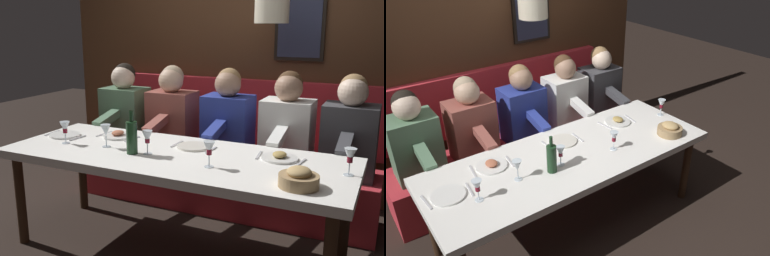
% 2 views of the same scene
% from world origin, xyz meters
% --- Properties ---
extents(ground_plane, '(12.00, 12.00, 0.00)m').
position_xyz_m(ground_plane, '(0.00, 0.00, 0.00)').
color(ground_plane, black).
extents(dining_table, '(0.90, 2.39, 0.74)m').
position_xyz_m(dining_table, '(0.00, 0.00, 0.68)').
color(dining_table, white).
rests_on(dining_table, ground_plane).
extents(banquette_bench, '(0.52, 2.59, 0.45)m').
position_xyz_m(banquette_bench, '(0.89, 0.00, 0.23)').
color(banquette_bench, red).
rests_on(banquette_bench, ground_plane).
extents(back_wall_panel, '(0.59, 3.79, 2.90)m').
position_xyz_m(back_wall_panel, '(1.46, -0.01, 1.37)').
color(back_wall_panel, '#51331E').
rests_on(back_wall_panel, ground_plane).
extents(diner_nearest, '(0.60, 0.40, 0.79)m').
position_xyz_m(diner_nearest, '(0.88, -1.03, 0.82)').
color(diner_nearest, '#3D3D42').
rests_on(diner_nearest, banquette_bench).
extents(diner_near, '(0.60, 0.40, 0.79)m').
position_xyz_m(diner_near, '(0.88, -0.56, 0.82)').
color(diner_near, white).
rests_on(diner_near, banquette_bench).
extents(diner_middle, '(0.60, 0.40, 0.79)m').
position_xyz_m(diner_middle, '(0.88, -0.05, 0.82)').
color(diner_middle, '#283893').
rests_on(diner_middle, banquette_bench).
extents(diner_far, '(0.60, 0.40, 0.79)m').
position_xyz_m(diner_far, '(0.88, 0.49, 0.82)').
color(diner_far, '#934C42').
rests_on(diner_far, banquette_bench).
extents(diner_farthest, '(0.60, 0.40, 0.79)m').
position_xyz_m(diner_farthest, '(0.88, 0.99, 0.82)').
color(diner_farthest, '#567A5B').
rests_on(diner_farthest, banquette_bench).
extents(place_setting_0, '(0.24, 0.31, 0.01)m').
position_xyz_m(place_setting_0, '(0.19, -0.05, 0.75)').
color(place_setting_0, silver).
rests_on(place_setting_0, dining_table).
extents(place_setting_1, '(0.24, 0.33, 0.05)m').
position_xyz_m(place_setting_1, '(0.18, -0.68, 0.75)').
color(place_setting_1, silver).
rests_on(place_setting_1, dining_table).
extents(place_setting_2, '(0.24, 0.32, 0.01)m').
position_xyz_m(place_setting_2, '(0.05, 1.00, 0.75)').
color(place_setting_2, white).
rests_on(place_setting_2, dining_table).
extents(place_setting_3, '(0.24, 0.33, 0.05)m').
position_xyz_m(place_setting_3, '(0.21, 0.60, 0.75)').
color(place_setting_3, white).
rests_on(place_setting_3, dining_table).
extents(wine_glass_0, '(0.07, 0.07, 0.16)m').
position_xyz_m(wine_glass_0, '(-0.09, 0.16, 0.86)').
color(wine_glass_0, silver).
rests_on(wine_glass_0, dining_table).
extents(wine_glass_1, '(0.07, 0.07, 0.16)m').
position_xyz_m(wine_glass_1, '(-0.16, -0.32, 0.86)').
color(wine_glass_1, silver).
rests_on(wine_glass_1, dining_table).
extents(wine_glass_2, '(0.07, 0.07, 0.16)m').
position_xyz_m(wine_glass_2, '(-0.11, 0.85, 0.86)').
color(wine_glass_2, silver).
rests_on(wine_glass_2, dining_table).
extents(wine_glass_3, '(0.07, 0.07, 0.16)m').
position_xyz_m(wine_glass_3, '(0.05, -1.12, 0.86)').
color(wine_glass_3, silver).
rests_on(wine_glass_3, dining_table).
extents(wine_glass_4, '(0.07, 0.07, 0.16)m').
position_xyz_m(wine_glass_4, '(-0.06, 0.52, 0.86)').
color(wine_glass_4, silver).
rests_on(wine_glass_4, dining_table).
extents(wine_bottle, '(0.08, 0.08, 0.30)m').
position_xyz_m(wine_bottle, '(-0.12, 0.26, 0.86)').
color(wine_bottle, '#19381E').
rests_on(wine_bottle, dining_table).
extents(bread_bowl, '(0.22, 0.22, 0.12)m').
position_xyz_m(bread_bowl, '(-0.26, -0.90, 0.79)').
color(bread_bowl, '#9E7F56').
rests_on(bread_bowl, dining_table).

